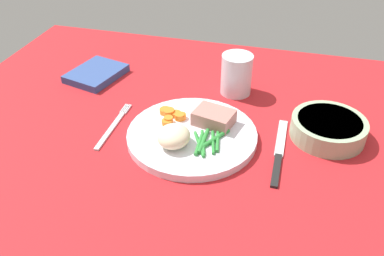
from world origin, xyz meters
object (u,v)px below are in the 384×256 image
at_px(napkin, 96,74).
at_px(water_glass, 236,77).
at_px(dinner_plate, 192,135).
at_px(meat_portion, 214,117).
at_px(fork, 113,126).
at_px(knife, 279,153).
at_px(salad_bowl, 328,127).

bearing_deg(napkin, water_glass, 2.63).
bearing_deg(dinner_plate, water_glass, 75.57).
xyz_separation_m(dinner_plate, meat_portion, (0.03, 0.04, 0.02)).
bearing_deg(fork, napkin, 121.78).
bearing_deg(knife, meat_portion, 164.68).
height_order(dinner_plate, salad_bowl, salad_bowl).
bearing_deg(fork, meat_portion, 9.41).
xyz_separation_m(dinner_plate, knife, (0.17, -0.00, -0.01)).
distance_m(knife, salad_bowl, 0.12).
height_order(salad_bowl, napkin, salad_bowl).
relative_size(meat_portion, napkin, 0.58).
bearing_deg(meat_portion, salad_bowl, 9.01).
relative_size(knife, salad_bowl, 1.40).
height_order(fork, napkin, napkin).
bearing_deg(napkin, knife, -21.87).
height_order(meat_portion, fork, meat_portion).
distance_m(knife, napkin, 0.50).
distance_m(dinner_plate, fork, 0.17).
bearing_deg(water_glass, fork, -137.20).
bearing_deg(knife, fork, -177.81).
height_order(dinner_plate, meat_portion, meat_portion).
height_order(meat_portion, knife, meat_portion).
bearing_deg(meat_portion, dinner_plate, -130.60).
bearing_deg(napkin, meat_portion, -23.58).
distance_m(water_glass, salad_bowl, 0.24).
relative_size(dinner_plate, knife, 1.25).
relative_size(fork, napkin, 1.24).
distance_m(meat_portion, salad_bowl, 0.23).
xyz_separation_m(meat_portion, knife, (0.14, -0.04, -0.03)).
bearing_deg(fork, salad_bowl, 7.86).
xyz_separation_m(fork, salad_bowl, (0.43, 0.08, 0.02)).
bearing_deg(water_glass, meat_portion, -96.05).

